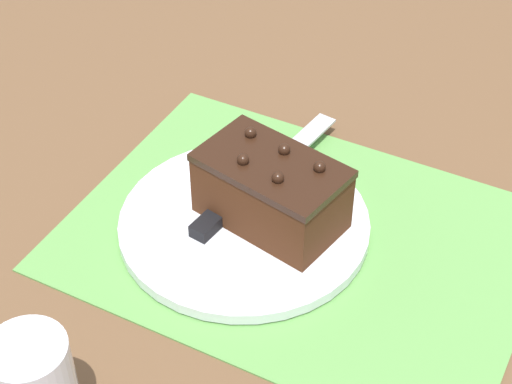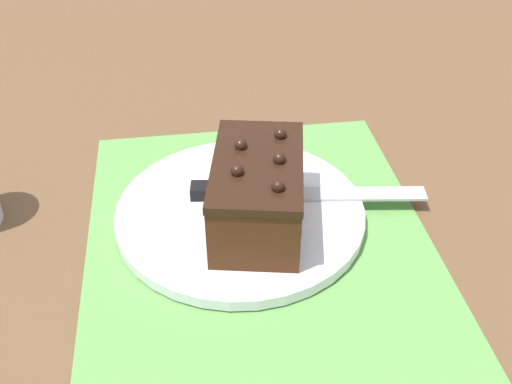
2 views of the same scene
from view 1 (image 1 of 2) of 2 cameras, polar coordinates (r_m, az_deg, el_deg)
ground_plane at (r=0.87m, az=2.90°, el=-3.18°), size 3.00×3.00×0.00m
placemat_woven at (r=0.87m, az=2.91°, el=-3.09°), size 0.46×0.34×0.00m
cake_plate at (r=0.87m, az=-0.79°, el=-2.13°), size 0.26×0.26×0.01m
chocolate_cake at (r=0.85m, az=1.07°, el=0.15°), size 0.16×0.11×0.08m
serving_knife at (r=0.89m, az=-0.78°, el=-0.02°), size 0.05×0.25×0.01m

